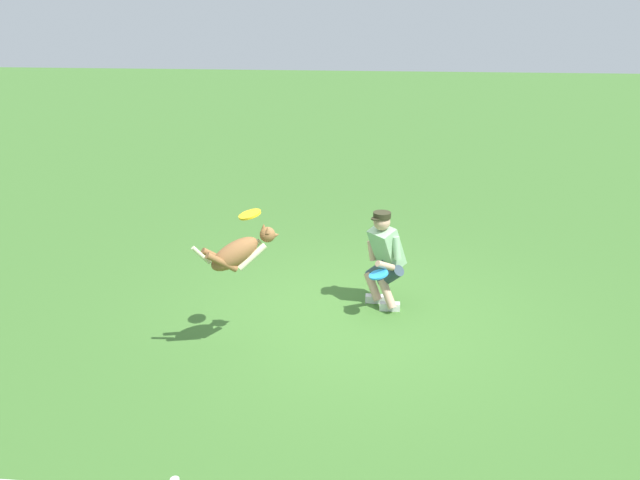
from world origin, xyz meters
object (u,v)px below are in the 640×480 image
person (384,256)px  frisbee_held (379,274)px  dog (239,252)px  frisbee_flying (250,214)px

person → frisbee_held: size_ratio=5.37×
dog → person: bearing=8.1°
person → dog: bearing=-1.5°
dog → frisbee_flying: frisbee_flying is taller
frisbee_flying → dog: bearing=63.9°
person → frisbee_held: (0.06, 0.38, -0.09)m
frisbee_flying → frisbee_held: size_ratio=1.03×
person → dog: 2.11m
dog → frisbee_flying: (-0.09, -0.19, 0.36)m
frisbee_held → person: bearing=-99.5°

